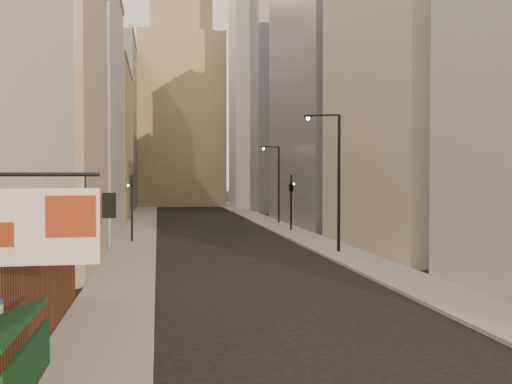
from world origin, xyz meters
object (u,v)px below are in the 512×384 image
(white_tower, at_px, (259,84))
(streetlamp_far, at_px, (277,180))
(streetlamp_mid, at_px, (335,174))
(clock_tower, at_px, (180,101))
(traffic_light_left, at_px, (132,194))
(traffic_light_right, at_px, (291,188))

(white_tower, relative_size, streetlamp_far, 5.26)
(white_tower, xyz_separation_m, streetlamp_mid, (-3.90, -49.19, -13.60))
(clock_tower, height_order, traffic_light_left, clock_tower)
(clock_tower, bearing_deg, streetlamp_far, -78.80)
(clock_tower, height_order, traffic_light_right, clock_tower)
(traffic_light_left, bearing_deg, white_tower, -89.31)
(streetlamp_mid, bearing_deg, traffic_light_right, 107.16)
(streetlamp_mid, xyz_separation_m, traffic_light_left, (-12.84, 7.96, -1.39))
(streetlamp_far, xyz_separation_m, traffic_light_left, (-13.82, -14.39, -0.89))
(clock_tower, bearing_deg, white_tower, -51.84)
(traffic_light_left, bearing_deg, streetlamp_far, -111.07)
(clock_tower, distance_m, streetlamp_mid, 64.83)
(white_tower, bearing_deg, streetlamp_mid, -94.53)
(traffic_light_left, bearing_deg, streetlamp_mid, 170.98)
(clock_tower, height_order, streetlamp_mid, clock_tower)
(streetlamp_far, bearing_deg, white_tower, 68.16)
(streetlamp_far, bearing_deg, traffic_light_right, -108.30)
(white_tower, bearing_deg, traffic_light_right, -95.40)
(traffic_light_left, bearing_deg, clock_tower, -73.15)
(streetlamp_mid, bearing_deg, traffic_light_left, 167.81)
(white_tower, bearing_deg, clock_tower, 128.16)
(clock_tower, xyz_separation_m, streetlamp_mid, (7.10, -63.19, -12.63))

